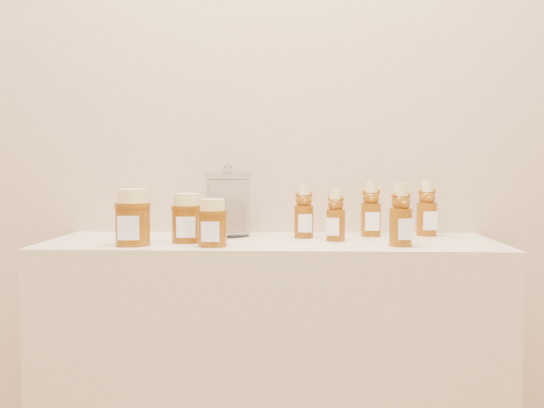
# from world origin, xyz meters

# --- Properties ---
(wall_back) EXTENTS (3.50, 0.02, 2.70)m
(wall_back) POSITION_xyz_m (0.00, 1.75, 1.35)
(wall_back) COLOR tan
(wall_back) RESTS_ON ground
(display_table) EXTENTS (1.20, 0.40, 0.90)m
(display_table) POSITION_xyz_m (0.00, 1.55, 0.45)
(display_table) COLOR #C8B592
(display_table) RESTS_ON ground
(bear_bottle_back_left) EXTENTS (0.06, 0.06, 0.17)m
(bear_bottle_back_left) POSITION_xyz_m (0.09, 1.62, 0.98)
(bear_bottle_back_left) COLOR #643207
(bear_bottle_back_left) RESTS_ON display_table
(bear_bottle_back_mid) EXTENTS (0.06, 0.06, 0.18)m
(bear_bottle_back_mid) POSITION_xyz_m (0.28, 1.66, 0.99)
(bear_bottle_back_mid) COLOR #643207
(bear_bottle_back_mid) RESTS_ON display_table
(bear_bottle_back_right) EXTENTS (0.07, 0.07, 0.18)m
(bear_bottle_back_right) POSITION_xyz_m (0.44, 1.68, 0.99)
(bear_bottle_back_right) COLOR #643207
(bear_bottle_back_right) RESTS_ON display_table
(bear_bottle_front_left) EXTENTS (0.07, 0.07, 0.16)m
(bear_bottle_front_left) POSITION_xyz_m (0.17, 1.55, 0.98)
(bear_bottle_front_left) COLOR #643207
(bear_bottle_front_left) RESTS_ON display_table
(bear_bottle_front_right) EXTENTS (0.07, 0.07, 0.18)m
(bear_bottle_front_right) POSITION_xyz_m (0.33, 1.45, 0.99)
(bear_bottle_front_right) COLOR #643207
(bear_bottle_front_right) RESTS_ON display_table
(honey_jar_left) EXTENTS (0.09, 0.09, 0.14)m
(honey_jar_left) POSITION_xyz_m (-0.34, 1.44, 0.97)
(honey_jar_left) COLOR #643207
(honey_jar_left) RESTS_ON display_table
(honey_jar_back) EXTENTS (0.09, 0.09, 0.13)m
(honey_jar_back) POSITION_xyz_m (-0.22, 1.50, 0.96)
(honey_jar_back) COLOR #643207
(honey_jar_back) RESTS_ON display_table
(honey_jar_front) EXTENTS (0.08, 0.08, 0.12)m
(honey_jar_front) POSITION_xyz_m (-0.14, 1.43, 0.96)
(honey_jar_front) COLOR #643207
(honey_jar_front) RESTS_ON display_table
(glass_canister) EXTENTS (0.16, 0.16, 0.20)m
(glass_canister) POSITION_xyz_m (-0.13, 1.65, 1.00)
(glass_canister) COLOR white
(glass_canister) RESTS_ON display_table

